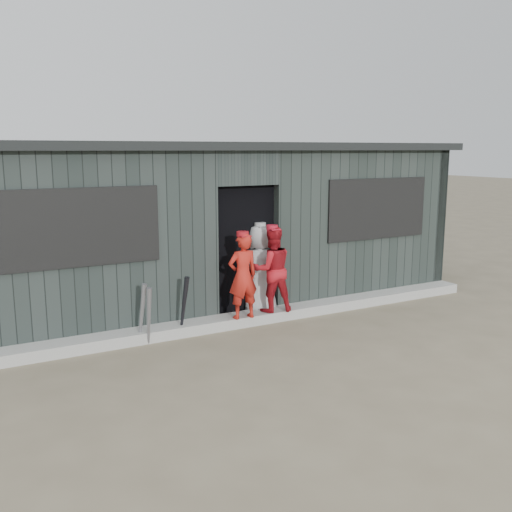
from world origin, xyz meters
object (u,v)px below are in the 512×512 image
player_grey_back (260,270)px  dugout (208,223)px  player_red_left (243,276)px  bat_right (184,306)px  bat_left (142,313)px  player_red_right (272,269)px  bat_mid (149,316)px

player_grey_back → dugout: bearing=-74.2°
player_red_left → player_grey_back: bearing=-139.2°
player_grey_back → bat_right: bearing=22.0°
bat_left → dugout: size_ratio=0.10×
bat_left → dugout: (1.75, 1.80, 0.87)m
bat_left → bat_right: bat_right is taller
player_red_right → player_grey_back: (-0.02, 0.33, -0.07)m
bat_mid → player_red_left: size_ratio=0.66×
bat_right → dugout: 2.31m
bat_right → player_grey_back: player_grey_back is taller
bat_right → player_red_right: size_ratio=0.68×
player_red_left → player_grey_back: (0.52, 0.44, -0.05)m
bat_right → player_red_left: size_ratio=0.70×
player_red_right → bat_right: bearing=14.0°
bat_right → bat_mid: bearing=-166.0°
bat_left → player_grey_back: player_grey_back is taller
bat_left → player_red_left: (1.47, -0.03, 0.35)m
player_red_right → dugout: bearing=-70.4°
bat_left → bat_right: (0.59, 0.01, 0.01)m
bat_left → player_red_right: bearing=2.3°
bat_right → player_grey_back: bearing=15.8°
player_grey_back → bat_left: bearing=17.7°
bat_mid → player_red_left: bearing=3.6°
player_red_left → player_red_right: (0.54, 0.11, 0.02)m
bat_mid → player_red_left: player_red_left is taller
bat_mid → player_red_right: size_ratio=0.63×
bat_left → bat_mid: bat_left is taller
bat_mid → player_red_right: bearing=5.9°
bat_left → bat_mid: 0.13m
bat_left → bat_right: bearing=1.0°
player_grey_back → dugout: size_ratio=0.17×
bat_mid → bat_right: bat_right is taller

